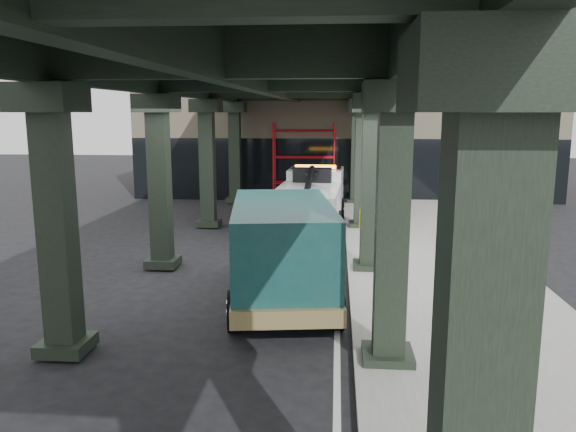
% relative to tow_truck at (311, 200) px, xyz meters
% --- Properties ---
extents(ground, '(90.00, 90.00, 0.00)m').
position_rel_tow_truck_xyz_m(ground, '(-0.70, -7.47, -1.23)').
color(ground, black).
rests_on(ground, ground).
extents(sidewalk, '(5.00, 40.00, 0.15)m').
position_rel_tow_truck_xyz_m(sidewalk, '(3.80, -5.47, -1.16)').
color(sidewalk, gray).
rests_on(sidewalk, ground).
extents(lane_stripe, '(0.12, 38.00, 0.01)m').
position_rel_tow_truck_xyz_m(lane_stripe, '(1.00, -5.47, -1.23)').
color(lane_stripe, silver).
rests_on(lane_stripe, ground).
extents(viaduct, '(7.40, 32.00, 6.40)m').
position_rel_tow_truck_xyz_m(viaduct, '(-1.10, -5.47, 4.23)').
color(viaduct, black).
rests_on(viaduct, ground).
extents(building, '(22.00, 10.00, 8.00)m').
position_rel_tow_truck_xyz_m(building, '(1.30, 12.53, 2.77)').
color(building, '#C6B793').
rests_on(building, ground).
extents(scaffolding, '(3.08, 0.88, 4.00)m').
position_rel_tow_truck_xyz_m(scaffolding, '(-0.70, 7.17, 0.87)').
color(scaffolding, red).
rests_on(scaffolding, ground).
extents(tow_truck, '(2.61, 7.82, 2.53)m').
position_rel_tow_truck_xyz_m(tow_truck, '(0.00, 0.00, 0.00)').
color(tow_truck, black).
rests_on(tow_truck, ground).
extents(towed_van, '(3.12, 6.29, 2.45)m').
position_rel_tow_truck_xyz_m(towed_van, '(-0.34, -8.05, 0.08)').
color(towed_van, '#124040').
rests_on(towed_van, ground).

